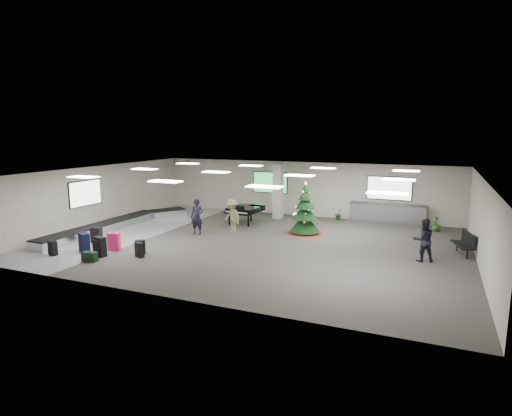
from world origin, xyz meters
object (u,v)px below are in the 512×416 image
at_px(baggage_carousel, 117,224).
at_px(grand_piano, 245,210).
at_px(potted_plant_left, 339,214).
at_px(traveler_bench, 423,240).
at_px(christmas_tree, 305,215).
at_px(service_counter, 387,213).
at_px(pink_suitcase, 114,242).
at_px(bench, 465,242).
at_px(traveler_a, 197,217).
at_px(potted_plant_right, 436,224).
at_px(traveler_b, 232,216).

bearing_deg(baggage_carousel, grand_piano, 32.32).
xyz_separation_m(baggage_carousel, potted_plant_left, (10.21, 6.52, 0.17)).
bearing_deg(traveler_bench, christmas_tree, -46.94).
bearing_deg(grand_piano, christmas_tree, -7.94).
bearing_deg(baggage_carousel, traveler_bench, 0.14).
distance_m(service_counter, pink_suitcase, 14.30).
relative_size(pink_suitcase, bench, 0.50).
relative_size(service_counter, grand_piano, 1.99).
bearing_deg(pink_suitcase, grand_piano, 51.25).
height_order(bench, traveler_bench, traveler_bench).
relative_size(baggage_carousel, potted_plant_left, 12.82).
bearing_deg(baggage_carousel, potted_plant_left, 32.58).
bearing_deg(christmas_tree, pink_suitcase, -136.59).
xyz_separation_m(pink_suitcase, traveler_a, (1.74, 3.90, 0.49)).
bearing_deg(potted_plant_left, potted_plant_right, -9.10).
bearing_deg(potted_plant_left, traveler_b, -128.79).
relative_size(potted_plant_left, potted_plant_right, 0.95).
xyz_separation_m(traveler_b, potted_plant_left, (4.18, 5.20, -0.47)).
relative_size(service_counter, potted_plant_left, 5.35).
xyz_separation_m(grand_piano, potted_plant_right, (9.67, 2.11, -0.38)).
bearing_deg(traveler_b, christmas_tree, 50.89).
distance_m(bench, traveler_b, 10.42).
xyz_separation_m(service_counter, pink_suitcase, (-10.04, -10.18, -0.16)).
height_order(pink_suitcase, potted_plant_left, pink_suitcase).
relative_size(grand_piano, potted_plant_right, 2.56).
relative_size(baggage_carousel, traveler_bench, 5.76).
bearing_deg(service_counter, potted_plant_left, -175.45).
height_order(traveler_a, potted_plant_left, traveler_a).
xyz_separation_m(pink_suitcase, traveler_bench, (12.08, 3.48, 0.46)).
height_order(pink_suitcase, traveler_bench, traveler_bench).
relative_size(pink_suitcase, traveler_bench, 0.47).
bearing_deg(traveler_bench, pink_suitcase, -4.92).
bearing_deg(christmas_tree, traveler_a, -154.59).
distance_m(traveler_bench, potted_plant_left, 8.00).
distance_m(traveler_a, potted_plant_left, 8.31).
xyz_separation_m(christmas_tree, traveler_bench, (5.55, -2.70, -0.05)).
xyz_separation_m(christmas_tree, potted_plant_left, (0.88, 3.79, -0.52)).
height_order(baggage_carousel, grand_piano, grand_piano).
xyz_separation_m(service_counter, grand_piano, (-7.17, -3.14, 0.23)).
height_order(pink_suitcase, bench, bench).
xyz_separation_m(bench, potted_plant_left, (-6.23, 4.93, -0.15)).
distance_m(bench, traveler_a, 11.96).
height_order(service_counter, traveler_bench, traveler_bench).
xyz_separation_m(traveler_a, potted_plant_right, (10.80, 5.24, -0.47)).
bearing_deg(service_counter, grand_piano, -156.32).
distance_m(bench, potted_plant_right, 4.26).
xyz_separation_m(grand_piano, bench, (10.77, -2.00, -0.25)).
bearing_deg(potted_plant_left, baggage_carousel, -147.42).
relative_size(christmas_tree, traveler_b, 1.54).
xyz_separation_m(christmas_tree, bench, (7.11, -1.14, -0.36)).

